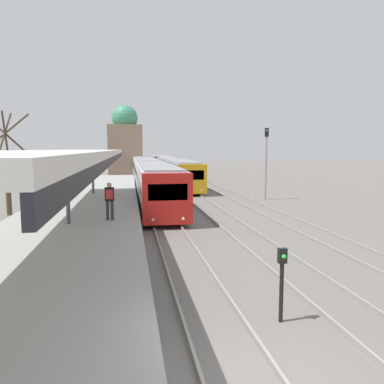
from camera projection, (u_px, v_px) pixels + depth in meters
platform_canopy at (67, 153)px, 15.33m from camera, size 4.00×27.53×3.07m
person_on_platform at (110, 198)px, 16.36m from camera, size 0.40×0.40×1.66m
train_near at (143, 167)px, 51.68m from camera, size 2.62×66.53×3.05m
train_far at (166, 166)px, 55.57m from camera, size 2.53×47.45×2.96m
signal_post_near at (282, 277)px, 8.93m from camera, size 0.20×0.21×1.82m
signal_mast_far at (266, 156)px, 30.41m from camera, size 0.28×0.29×5.85m
distant_domed_building at (125, 143)px, 58.81m from camera, size 5.23×5.23×10.98m
bare_tree_background at (7, 168)px, 23.33m from camera, size 2.95×1.84×6.45m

